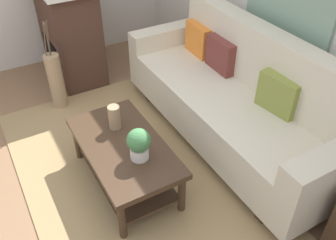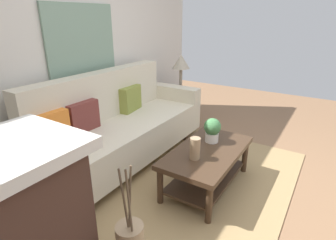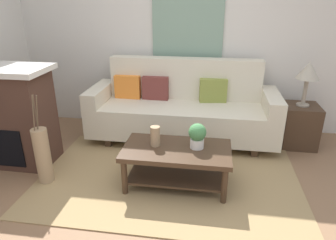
# 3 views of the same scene
# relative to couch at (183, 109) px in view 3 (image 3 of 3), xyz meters

# --- Properties ---
(ground_plane) EXTENTS (8.82, 8.82, 0.00)m
(ground_plane) POSITION_rel_couch_xyz_m (-0.04, -1.56, -0.43)
(ground_plane) COLOR #8C6647
(wall_back) EXTENTS (4.82, 0.10, 2.70)m
(wall_back) POSITION_rel_couch_xyz_m (-0.04, 0.54, 0.92)
(wall_back) COLOR silver
(wall_back) RESTS_ON ground_plane
(area_rug) EXTENTS (2.81, 1.78, 0.01)m
(area_rug) POSITION_rel_couch_xyz_m (-0.04, -1.06, -0.43)
(area_rug) COLOR #A38456
(area_rug) RESTS_ON ground_plane
(couch) EXTENTS (2.48, 0.84, 1.08)m
(couch) POSITION_rel_couch_xyz_m (0.00, 0.00, 0.00)
(couch) COLOR beige
(couch) RESTS_ON ground_plane
(throw_pillow_orange) EXTENTS (0.36, 0.13, 0.32)m
(throw_pillow_orange) POSITION_rel_couch_xyz_m (-0.79, 0.12, 0.25)
(throw_pillow_orange) COLOR orange
(throw_pillow_orange) RESTS_ON couch
(throw_pillow_maroon) EXTENTS (0.36, 0.13, 0.32)m
(throw_pillow_maroon) POSITION_rel_couch_xyz_m (-0.40, 0.12, 0.25)
(throw_pillow_maroon) COLOR brown
(throw_pillow_maroon) RESTS_ON couch
(throw_pillow_olive) EXTENTS (0.37, 0.17, 0.32)m
(throw_pillow_olive) POSITION_rel_couch_xyz_m (0.40, 0.12, 0.25)
(throw_pillow_olive) COLOR olive
(throw_pillow_olive) RESTS_ON couch
(coffee_table) EXTENTS (1.10, 0.60, 0.43)m
(coffee_table) POSITION_rel_couch_xyz_m (0.06, -1.14, -0.12)
(coffee_table) COLOR #422D1E
(coffee_table) RESTS_ON ground_plane
(tabletop_vase) EXTENTS (0.10, 0.10, 0.21)m
(tabletop_vase) POSITION_rel_couch_xyz_m (-0.17, -1.11, 0.10)
(tabletop_vase) COLOR tan
(tabletop_vase) RESTS_ON coffee_table
(potted_plant_tabletop) EXTENTS (0.18, 0.18, 0.26)m
(potted_plant_tabletop) POSITION_rel_couch_xyz_m (0.26, -1.09, 0.14)
(potted_plant_tabletop) COLOR white
(potted_plant_tabletop) RESTS_ON coffee_table
(side_table) EXTENTS (0.44, 0.44, 0.56)m
(side_table) POSITION_rel_couch_xyz_m (1.54, 0.03, -0.15)
(side_table) COLOR #422D1E
(side_table) RESTS_ON ground_plane
(table_lamp) EXTENTS (0.28, 0.28, 0.57)m
(table_lamp) POSITION_rel_couch_xyz_m (1.54, 0.03, 0.56)
(table_lamp) COLOR gray
(table_lamp) RESTS_ON side_table
(fireplace) EXTENTS (1.02, 0.58, 1.16)m
(fireplace) POSITION_rel_couch_xyz_m (-1.90, -0.93, 0.15)
(fireplace) COLOR #472D23
(fireplace) RESTS_ON ground_plane
(floor_vase) EXTENTS (0.16, 0.16, 0.62)m
(floor_vase) POSITION_rel_couch_xyz_m (-1.33, -1.30, -0.12)
(floor_vase) COLOR tan
(floor_vase) RESTS_ON ground_plane
(floor_vase_branch_a) EXTENTS (0.05, 0.01, 0.36)m
(floor_vase_branch_a) POSITION_rel_couch_xyz_m (-1.31, -1.30, 0.37)
(floor_vase_branch_a) COLOR brown
(floor_vase_branch_a) RESTS_ON floor_vase
(floor_vase_branch_b) EXTENTS (0.02, 0.04, 0.36)m
(floor_vase_branch_b) POSITION_rel_couch_xyz_m (-1.34, -1.28, 0.37)
(floor_vase_branch_b) COLOR brown
(floor_vase_branch_b) RESTS_ON floor_vase
(floor_vase_branch_c) EXTENTS (0.03, 0.05, 0.36)m
(floor_vase_branch_c) POSITION_rel_couch_xyz_m (-1.34, -1.32, 0.37)
(floor_vase_branch_c) COLOR brown
(floor_vase_branch_c) RESTS_ON floor_vase
(framed_painting) EXTENTS (0.98, 0.03, 0.85)m
(framed_painting) POSITION_rel_couch_xyz_m (-0.00, 0.47, 0.97)
(framed_painting) COLOR gray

